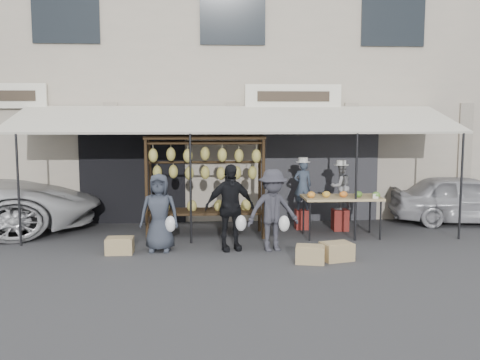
{
  "coord_description": "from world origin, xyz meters",
  "views": [
    {
      "loc": [
        -0.69,
        -9.91,
        2.61
      ],
      "look_at": [
        0.05,
        1.4,
        1.3
      ],
      "focal_mm": 40.0,
      "sensor_mm": 36.0,
      "label": 1
    }
  ],
  "objects_px": {
    "banana_rack": "(205,166)",
    "crate_near_b": "(337,251)",
    "crate_near_a": "(310,254)",
    "vendor_right": "(341,187)",
    "crate_far": "(120,246)",
    "customer_right": "(273,210)",
    "vendor_left": "(303,185)",
    "produce_table": "(342,198)",
    "customer_mid": "(230,207)",
    "sedan": "(466,199)",
    "customer_left": "(159,213)"
  },
  "relations": [
    {
      "from": "banana_rack",
      "to": "crate_near_b",
      "type": "bearing_deg",
      "value": -42.11
    },
    {
      "from": "crate_near_a",
      "to": "vendor_right",
      "type": "bearing_deg",
      "value": 65.69
    },
    {
      "from": "crate_near_a",
      "to": "crate_far",
      "type": "xyz_separation_m",
      "value": [
        -3.56,
        0.9,
        0.0
      ]
    },
    {
      "from": "banana_rack",
      "to": "vendor_right",
      "type": "relative_size",
      "value": 2.41
    },
    {
      "from": "customer_right",
      "to": "crate_near_b",
      "type": "xyz_separation_m",
      "value": [
        1.1,
        -0.79,
        -0.65
      ]
    },
    {
      "from": "crate_near_b",
      "to": "crate_far",
      "type": "distance_m",
      "value": 4.15
    },
    {
      "from": "vendor_left",
      "to": "vendor_right",
      "type": "height_order",
      "value": "vendor_left"
    },
    {
      "from": "crate_near_a",
      "to": "vendor_left",
      "type": "bearing_deg",
      "value": 82.47
    },
    {
      "from": "produce_table",
      "to": "customer_mid",
      "type": "relative_size",
      "value": 0.99
    },
    {
      "from": "customer_right",
      "to": "crate_near_b",
      "type": "height_order",
      "value": "customer_right"
    },
    {
      "from": "customer_mid",
      "to": "crate_near_a",
      "type": "distance_m",
      "value": 1.9
    },
    {
      "from": "produce_table",
      "to": "vendor_right",
      "type": "distance_m",
      "value": 0.74
    },
    {
      "from": "vendor_left",
      "to": "sedan",
      "type": "height_order",
      "value": "vendor_left"
    },
    {
      "from": "crate_near_a",
      "to": "crate_near_b",
      "type": "height_order",
      "value": "crate_near_b"
    },
    {
      "from": "customer_right",
      "to": "customer_left",
      "type": "bearing_deg",
      "value": 165.29
    },
    {
      "from": "banana_rack",
      "to": "sedan",
      "type": "bearing_deg",
      "value": 8.98
    },
    {
      "from": "vendor_left",
      "to": "customer_right",
      "type": "relative_size",
      "value": 0.72
    },
    {
      "from": "customer_left",
      "to": "customer_right",
      "type": "xyz_separation_m",
      "value": [
        2.23,
        -0.11,
        0.04
      ]
    },
    {
      "from": "customer_mid",
      "to": "vendor_left",
      "type": "bearing_deg",
      "value": 32.17
    },
    {
      "from": "customer_left",
      "to": "sedan",
      "type": "relative_size",
      "value": 0.43
    },
    {
      "from": "crate_far",
      "to": "sedan",
      "type": "xyz_separation_m",
      "value": [
        8.12,
        2.46,
        0.46
      ]
    },
    {
      "from": "vendor_right",
      "to": "customer_right",
      "type": "distance_m",
      "value": 2.59
    },
    {
      "from": "banana_rack",
      "to": "vendor_left",
      "type": "distance_m",
      "value": 2.43
    },
    {
      "from": "sedan",
      "to": "crate_near_a",
      "type": "bearing_deg",
      "value": 134.17
    },
    {
      "from": "banana_rack",
      "to": "customer_right",
      "type": "bearing_deg",
      "value": -46.51
    },
    {
      "from": "customer_left",
      "to": "crate_near_b",
      "type": "relative_size",
      "value": 2.84
    },
    {
      "from": "crate_near_a",
      "to": "customer_right",
      "type": "bearing_deg",
      "value": 121.23
    },
    {
      "from": "customer_mid",
      "to": "crate_far",
      "type": "distance_m",
      "value": 2.26
    },
    {
      "from": "produce_table",
      "to": "customer_right",
      "type": "height_order",
      "value": "customer_right"
    },
    {
      "from": "sedan",
      "to": "crate_near_b",
      "type": "bearing_deg",
      "value": 136.29
    },
    {
      "from": "banana_rack",
      "to": "crate_far",
      "type": "bearing_deg",
      "value": -139.21
    },
    {
      "from": "customer_left",
      "to": "vendor_left",
      "type": "bearing_deg",
      "value": 34.45
    },
    {
      "from": "banana_rack",
      "to": "crate_near_a",
      "type": "height_order",
      "value": "banana_rack"
    },
    {
      "from": "customer_mid",
      "to": "vendor_right",
      "type": "bearing_deg",
      "value": 18.21
    },
    {
      "from": "crate_near_b",
      "to": "customer_left",
      "type": "bearing_deg",
      "value": 164.82
    },
    {
      "from": "customer_left",
      "to": "customer_mid",
      "type": "bearing_deg",
      "value": 3.31
    },
    {
      "from": "crate_far",
      "to": "sedan",
      "type": "bearing_deg",
      "value": 16.83
    },
    {
      "from": "banana_rack",
      "to": "customer_right",
      "type": "xyz_separation_m",
      "value": [
        1.32,
        -1.4,
        -0.75
      ]
    },
    {
      "from": "vendor_left",
      "to": "crate_near_b",
      "type": "bearing_deg",
      "value": 91.62
    },
    {
      "from": "produce_table",
      "to": "customer_right",
      "type": "xyz_separation_m",
      "value": [
        -1.67,
        -1.12,
        -0.06
      ]
    },
    {
      "from": "sedan",
      "to": "produce_table",
      "type": "bearing_deg",
      "value": 118.29
    },
    {
      "from": "vendor_left",
      "to": "sedan",
      "type": "bearing_deg",
      "value": -175.78
    },
    {
      "from": "vendor_right",
      "to": "customer_right",
      "type": "bearing_deg",
      "value": 29.62
    },
    {
      "from": "vendor_right",
      "to": "customer_left",
      "type": "bearing_deg",
      "value": 7.48
    },
    {
      "from": "banana_rack",
      "to": "crate_far",
      "type": "relative_size",
      "value": 5.03
    },
    {
      "from": "vendor_right",
      "to": "crate_far",
      "type": "height_order",
      "value": "vendor_right"
    },
    {
      "from": "vendor_right",
      "to": "crate_near_b",
      "type": "distance_m",
      "value": 2.85
    },
    {
      "from": "vendor_right",
      "to": "crate_near_a",
      "type": "bearing_deg",
      "value": 50.24
    },
    {
      "from": "banana_rack",
      "to": "sedan",
      "type": "height_order",
      "value": "banana_rack"
    },
    {
      "from": "sedan",
      "to": "customer_mid",
      "type": "bearing_deg",
      "value": 118.94
    }
  ]
}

